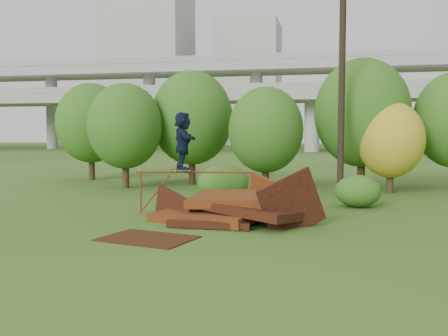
% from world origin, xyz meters
% --- Properties ---
extents(ground, '(240.00, 240.00, 0.00)m').
position_xyz_m(ground, '(0.00, 0.00, 0.00)').
color(ground, '#2D5116').
rests_on(ground, ground).
extents(scrap_pile, '(5.62, 3.16, 2.19)m').
position_xyz_m(scrap_pile, '(-0.42, 1.25, 0.41)').
color(scrap_pile, '#4C1C0D').
rests_on(scrap_pile, ground).
extents(grind_rail, '(3.98, 0.64, 1.44)m').
position_xyz_m(grind_rail, '(-1.89, 2.55, 1.14)').
color(grind_rail, maroon).
rests_on(grind_rail, ground).
extents(skateboard, '(0.70, 0.28, 0.07)m').
position_xyz_m(skateboard, '(-2.31, 2.49, 1.50)').
color(skateboard, black).
rests_on(skateboard, grind_rail).
extents(skater, '(1.28, 1.83, 1.90)m').
position_xyz_m(skater, '(-2.31, 2.49, 2.46)').
color(skater, black).
rests_on(skater, skateboard).
extents(flat_plate, '(2.61, 2.13, 0.03)m').
position_xyz_m(flat_plate, '(-2.06, -1.51, 0.01)').
color(flat_plate, '#36190B').
rests_on(flat_plate, ground).
extents(tree_0, '(3.66, 3.66, 5.16)m').
position_xyz_m(tree_0, '(-7.36, 9.57, 3.05)').
color(tree_0, black).
rests_on(tree_0, ground).
extents(tree_1, '(4.30, 4.30, 5.99)m').
position_xyz_m(tree_1, '(-4.63, 11.97, 3.50)').
color(tree_1, black).
rests_on(tree_1, ground).
extents(tree_2, '(3.43, 3.43, 4.83)m').
position_xyz_m(tree_2, '(-0.38, 9.29, 2.85)').
color(tree_2, black).
rests_on(tree_2, ground).
extents(tree_3, '(4.53, 4.53, 6.28)m').
position_xyz_m(tree_3, '(3.99, 11.37, 3.67)').
color(tree_3, black).
rests_on(tree_3, ground).
extents(tree_4, '(2.99, 2.99, 4.12)m').
position_xyz_m(tree_4, '(5.18, 10.11, 2.40)').
color(tree_4, black).
rests_on(tree_4, ground).
extents(tree_6, '(4.00, 4.00, 5.59)m').
position_xyz_m(tree_6, '(-11.05, 13.30, 3.28)').
color(tree_6, black).
rests_on(tree_6, ground).
extents(shrub_left, '(2.08, 1.92, 1.44)m').
position_xyz_m(shrub_left, '(-1.68, 6.01, 0.72)').
color(shrub_left, '#1A4F15').
rests_on(shrub_left, ground).
extents(shrub_right, '(1.67, 1.53, 1.18)m').
position_xyz_m(shrub_right, '(3.51, 5.28, 0.59)').
color(shrub_right, '#1A4F15').
rests_on(shrub_right, ground).
extents(utility_pole, '(1.40, 0.28, 10.34)m').
position_xyz_m(utility_pole, '(2.95, 8.48, 5.24)').
color(utility_pole, black).
rests_on(utility_pole, ground).
extents(freeway_overpass, '(160.00, 15.00, 13.70)m').
position_xyz_m(freeway_overpass, '(0.00, 62.92, 10.32)').
color(freeway_overpass, gray).
rests_on(freeway_overpass, ground).
extents(building_left, '(18.00, 16.00, 35.00)m').
position_xyz_m(building_left, '(-38.00, 95.00, 17.50)').
color(building_left, '#9E9E99').
rests_on(building_left, ground).
extents(building_right, '(14.00, 14.00, 28.00)m').
position_xyz_m(building_right, '(-16.00, 102.00, 14.00)').
color(building_right, '#9E9E99').
rests_on(building_right, ground).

